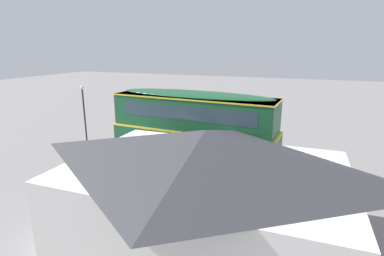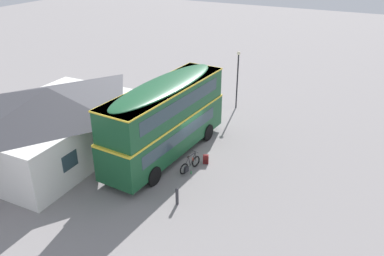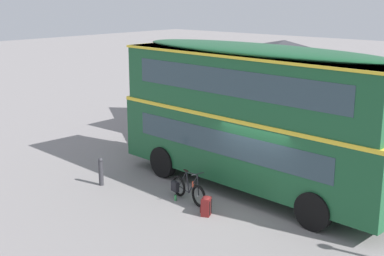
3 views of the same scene
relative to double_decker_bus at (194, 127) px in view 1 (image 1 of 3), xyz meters
The scene contains 8 objects.
ground_plane 2.91m from the double_decker_bus, 43.58° to the right, with size 120.00×120.00×0.00m, color gray.
double_decker_bus is the anchor object (origin of this frame).
touring_bicycle 3.26m from the double_decker_bus, 116.00° to the right, with size 1.73×0.57×1.04m.
backpack_on_ground 3.48m from the double_decker_bus, 86.29° to the right, with size 0.38×0.41×0.58m.
water_bottle_green_metal 3.69m from the double_decker_bus, 118.95° to the right, with size 0.08×0.08×0.21m.
pub_building 6.91m from the double_decker_bus, 114.82° to the left, with size 10.59×7.48×4.37m.
street_lamp 9.10m from the double_decker_bus, ahead, with size 0.28×0.28×4.58m.
kerb_bollard 5.52m from the double_decker_bus, 144.13° to the right, with size 0.16×0.16×0.97m.
Camera 1 is at (-7.16, 17.02, 7.23)m, focal length 28.25 mm.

